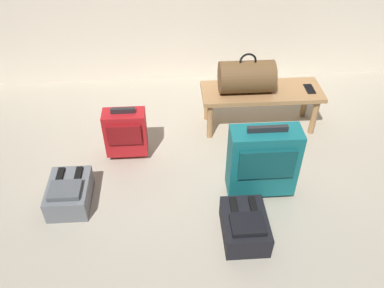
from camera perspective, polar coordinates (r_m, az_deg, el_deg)
name	(u,v)px	position (r m, az deg, el deg)	size (l,w,h in m)	color
ground_plane	(222,184)	(2.98, 4.40, -5.79)	(6.60, 6.60, 0.00)	#B2A893
bench	(261,96)	(3.39, 9.93, 6.87)	(1.00, 0.36, 0.37)	#A87A4C
duffel_bag_brown	(246,77)	(3.26, 7.84, 9.57)	(0.44, 0.26, 0.34)	brown
cell_phone	(310,89)	(3.46, 16.55, 7.62)	(0.07, 0.14, 0.01)	black
suitcase_upright_teal	(263,161)	(2.74, 10.16, -2.41)	(0.47, 0.21, 0.60)	#14666B
suitcase_small_red	(126,132)	(3.09, -9.53, 1.67)	(0.32, 0.19, 0.46)	red
backpack_grey	(69,193)	(2.91, -17.23, -6.75)	(0.28, 0.38, 0.21)	slate
backpack_dark	(245,226)	(2.62, 7.59, -11.58)	(0.28, 0.38, 0.21)	black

